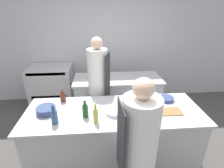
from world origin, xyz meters
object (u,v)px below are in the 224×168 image
at_px(bottle_vinegar, 54,116).
at_px(bottle_cooking_oil, 124,117).
at_px(oven_range, 52,87).
at_px(bottle_olive_oil, 85,111).
at_px(bottle_sauce, 96,115).
at_px(stockpot, 97,74).
at_px(chef_at_stove, 98,88).
at_px(chef_at_prep_near, 138,154).
at_px(cup, 150,119).
at_px(bowl_prep_small, 115,111).
at_px(bowl_mixing_large, 46,110).
at_px(bottle_water, 63,97).
at_px(bottle_wine, 154,109).
at_px(bowl_ceramic_blue, 166,99).

distance_m(bottle_vinegar, bottle_cooking_oil, 0.85).
bearing_deg(oven_range, bottle_olive_oil, -63.89).
distance_m(bottle_sauce, stockpot, 1.42).
height_order(chef_at_stove, stockpot, chef_at_stove).
xyz_separation_m(chef_at_prep_near, stockpot, (-0.41, 1.93, 0.14)).
relative_size(chef_at_stove, cup, 17.78).
distance_m(chef_at_prep_near, stockpot, 1.98).
xyz_separation_m(chef_at_stove, bottle_sauce, (-0.04, -0.95, 0.09)).
xyz_separation_m(chef_at_prep_near, cup, (0.24, 0.45, 0.10)).
bearing_deg(chef_at_stove, oven_range, -118.00).
height_order(chef_at_stove, bottle_cooking_oil, chef_at_stove).
distance_m(bottle_olive_oil, bottle_vinegar, 0.39).
bearing_deg(cup, stockpot, 113.60).
height_order(bottle_vinegar, bottle_sauce, bottle_sauce).
bearing_deg(bottle_vinegar, bottle_olive_oil, 16.47).
distance_m(oven_range, chef_at_prep_near, 2.90).
xyz_separation_m(bottle_cooking_oil, bowl_prep_small, (-0.08, 0.26, -0.09)).
distance_m(bowl_mixing_large, bowl_prep_small, 0.94).
xyz_separation_m(bottle_olive_oil, bottle_water, (-0.36, 0.44, -0.02)).
xyz_separation_m(oven_range, bottle_vinegar, (0.53, -1.95, 0.50)).
bearing_deg(bottle_wine, bottle_vinegar, -177.51).
xyz_separation_m(bottle_vinegar, bowl_mixing_large, (-0.17, 0.24, -0.06)).
xyz_separation_m(bottle_wine, stockpot, (-0.73, 1.35, -0.01)).
height_order(oven_range, bottle_water, bottle_water).
bearing_deg(bowl_prep_small, chef_at_prep_near, -76.74).
relative_size(oven_range, chef_at_stove, 0.55).
bearing_deg(bottle_olive_oil, bottle_cooking_oil, -23.15).
height_order(chef_at_prep_near, bottle_sauce, chef_at_prep_near).
height_order(bottle_cooking_oil, bottle_water, bottle_cooking_oil).
bearing_deg(bowl_ceramic_blue, bowl_prep_small, -160.49).
xyz_separation_m(bottle_vinegar, bottle_sauce, (0.51, -0.02, 0.00)).
bearing_deg(bowl_prep_small, chef_at_stove, 106.02).
bearing_deg(stockpot, bottle_cooking_oil, -77.77).
distance_m(chef_at_prep_near, bowl_prep_small, 0.72).
distance_m(bottle_wine, bottle_water, 1.34).
relative_size(oven_range, bowl_ceramic_blue, 4.38).
xyz_separation_m(oven_range, chef_at_prep_near, (1.46, -2.48, 0.35)).
bearing_deg(bottle_olive_oil, bowl_prep_small, 7.61).
height_order(oven_range, bowl_ceramic_blue, oven_range).
distance_m(bottle_wine, bowl_ceramic_blue, 0.52).
distance_m(bottle_olive_oil, bowl_ceramic_blue, 1.26).
height_order(bottle_vinegar, bowl_prep_small, bottle_vinegar).
relative_size(bottle_cooking_oil, bottle_water, 1.53).
xyz_separation_m(chef_at_prep_near, bottle_cooking_oil, (-0.08, 0.44, 0.16)).
xyz_separation_m(bottle_cooking_oil, bottle_water, (-0.84, 0.64, -0.04)).
bearing_deg(cup, bowl_ceramic_blue, 52.29).
distance_m(chef_at_stove, bottle_sauce, 0.96).
bearing_deg(oven_range, bottle_wine, -46.66).
relative_size(bottle_olive_oil, stockpot, 1.04).
bearing_deg(bottle_vinegar, cup, -4.05).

